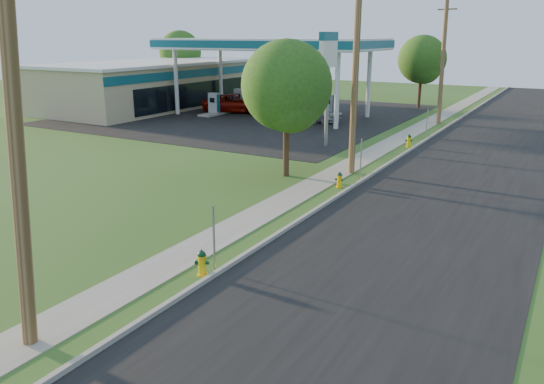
% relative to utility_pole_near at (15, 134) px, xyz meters
% --- Properties ---
extents(ground_plane, '(140.00, 140.00, 0.00)m').
position_rel_utility_pole_near_xyz_m(ground_plane, '(0.60, 1.00, -4.80)').
color(ground_plane, '#30541C').
rests_on(ground_plane, ground).
extents(road, '(8.00, 120.00, 0.02)m').
position_rel_utility_pole_near_xyz_m(road, '(5.10, 11.00, -4.79)').
color(road, black).
rests_on(road, ground).
extents(curb, '(0.15, 120.00, 0.15)m').
position_rel_utility_pole_near_xyz_m(curb, '(1.10, 11.00, -4.73)').
color(curb, gray).
rests_on(curb, ground).
extents(sidewalk, '(1.50, 120.00, 0.03)m').
position_rel_utility_pole_near_xyz_m(sidewalk, '(-0.65, 11.00, -4.79)').
color(sidewalk, gray).
rests_on(sidewalk, ground).
extents(forecourt, '(26.00, 28.00, 0.02)m').
position_rel_utility_pole_near_xyz_m(forecourt, '(-15.40, 33.00, -4.79)').
color(forecourt, black).
rests_on(forecourt, ground).
extents(utility_pole_near, '(1.40, 0.32, 9.48)m').
position_rel_utility_pole_near_xyz_m(utility_pole_near, '(0.00, 0.00, 0.00)').
color(utility_pole_near, brown).
rests_on(utility_pole_near, ground).
extents(utility_pole_mid, '(1.40, 0.32, 9.80)m').
position_rel_utility_pole_near_xyz_m(utility_pole_mid, '(-0.00, 18.00, 0.15)').
color(utility_pole_mid, brown).
rests_on(utility_pole_mid, ground).
extents(utility_pole_far, '(1.40, 0.32, 9.50)m').
position_rel_utility_pole_near_xyz_m(utility_pole_far, '(-0.00, 36.00, 0.00)').
color(utility_pole_far, brown).
rests_on(utility_pole_far, ground).
extents(sign_post_near, '(0.05, 0.04, 2.00)m').
position_rel_utility_pole_near_xyz_m(sign_post_near, '(0.85, 5.20, -3.80)').
color(sign_post_near, gray).
rests_on(sign_post_near, ground).
extents(sign_post_mid, '(0.05, 0.04, 2.00)m').
position_rel_utility_pole_near_xyz_m(sign_post_mid, '(0.85, 17.00, -3.80)').
color(sign_post_mid, gray).
rests_on(sign_post_mid, ground).
extents(sign_post_far, '(0.05, 0.04, 2.00)m').
position_rel_utility_pole_near_xyz_m(sign_post_far, '(0.85, 29.20, -3.80)').
color(sign_post_far, gray).
rests_on(sign_post_far, ground).
extents(gas_canopy, '(18.18, 9.18, 6.40)m').
position_rel_utility_pole_near_xyz_m(gas_canopy, '(-13.40, 33.00, 1.09)').
color(gas_canopy, silver).
rests_on(gas_canopy, ground).
extents(fuel_pump_nw, '(1.20, 3.20, 1.90)m').
position_rel_utility_pole_near_xyz_m(fuel_pump_nw, '(-17.90, 31.00, -4.08)').
color(fuel_pump_nw, gray).
rests_on(fuel_pump_nw, ground).
extents(fuel_pump_ne, '(1.20, 3.20, 1.90)m').
position_rel_utility_pole_near_xyz_m(fuel_pump_ne, '(-8.90, 31.00, -4.08)').
color(fuel_pump_ne, gray).
rests_on(fuel_pump_ne, ground).
extents(fuel_pump_sw, '(1.20, 3.20, 1.90)m').
position_rel_utility_pole_near_xyz_m(fuel_pump_sw, '(-17.90, 35.00, -4.08)').
color(fuel_pump_sw, gray).
rests_on(fuel_pump_sw, ground).
extents(fuel_pump_se, '(1.20, 3.20, 1.90)m').
position_rel_utility_pole_near_xyz_m(fuel_pump_se, '(-8.90, 35.00, -4.08)').
color(fuel_pump_se, gray).
rests_on(fuel_pump_se, ground).
extents(convenience_store, '(10.40, 22.40, 4.25)m').
position_rel_utility_pole_near_xyz_m(convenience_store, '(-26.38, 33.00, -2.67)').
color(convenience_store, tan).
rests_on(convenience_store, ground).
extents(price_pylon, '(0.34, 2.04, 6.85)m').
position_rel_utility_pole_near_xyz_m(price_pylon, '(-3.90, 23.50, 0.63)').
color(price_pylon, gray).
rests_on(price_pylon, ground).
extents(tree_verge, '(4.31, 4.31, 6.53)m').
position_rel_utility_pole_near_xyz_m(tree_verge, '(-2.48, 15.80, -0.60)').
color(tree_verge, '#382716').
rests_on(tree_verge, ground).
extents(tree_lot, '(4.43, 4.43, 6.72)m').
position_rel_utility_pole_near_xyz_m(tree_lot, '(-3.70, 44.46, -0.48)').
color(tree_lot, '#382716').
rests_on(tree_lot, ground).
extents(tree_back, '(4.76, 4.76, 7.21)m').
position_rel_utility_pole_near_xyz_m(tree_back, '(-30.77, 42.45, -0.16)').
color(tree_back, '#382716').
rests_on(tree_back, ground).
extents(hydrant_near, '(0.42, 0.37, 0.80)m').
position_rel_utility_pole_near_xyz_m(hydrant_near, '(0.75, 4.73, -4.41)').
color(hydrant_near, gold).
rests_on(hydrant_near, ground).
extents(hydrant_mid, '(0.38, 0.34, 0.74)m').
position_rel_utility_pole_near_xyz_m(hydrant_mid, '(0.53, 15.23, -4.44)').
color(hydrant_mid, '#E1A607').
rests_on(hydrant_mid, ground).
extents(hydrant_far, '(0.43, 0.38, 0.82)m').
position_rel_utility_pole_near_xyz_m(hydrant_far, '(0.68, 25.75, -4.40)').
color(hydrant_far, '#DDC408').
rests_on(hydrant_far, ground).
extents(car_red, '(6.52, 4.93, 1.65)m').
position_rel_utility_pole_near_xyz_m(car_red, '(-17.08, 33.20, -3.98)').
color(car_red, '#710902').
rests_on(car_red, ground).
extents(car_silver, '(4.34, 2.54, 1.39)m').
position_rel_utility_pole_near_xyz_m(car_silver, '(-8.65, 32.16, -4.11)').
color(car_silver, '#A8AAAF').
rests_on(car_silver, ground).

